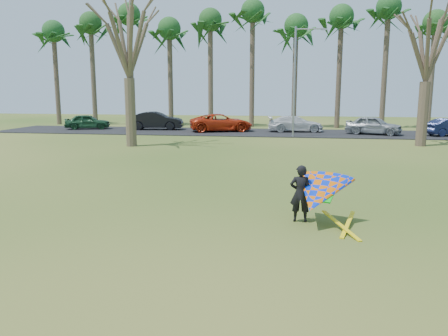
# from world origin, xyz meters

# --- Properties ---
(ground) EXTENTS (100.00, 100.00, 0.00)m
(ground) POSITION_xyz_m (0.00, 0.00, 0.00)
(ground) COLOR #1C490F
(ground) RESTS_ON ground
(parking_strip) EXTENTS (46.00, 7.00, 0.06)m
(parking_strip) POSITION_xyz_m (0.00, 25.00, 0.03)
(parking_strip) COLOR black
(parking_strip) RESTS_ON ground
(palm_0) EXTENTS (4.84, 4.84, 10.84)m
(palm_0) POSITION_xyz_m (-22.00, 31.00, 9.17)
(palm_0) COLOR brown
(palm_0) RESTS_ON ground
(palm_1) EXTENTS (4.84, 4.84, 11.54)m
(palm_1) POSITION_xyz_m (-18.00, 31.00, 9.85)
(palm_1) COLOR #483B2B
(palm_1) RESTS_ON ground
(palm_2) EXTENTS (4.84, 4.84, 12.24)m
(palm_2) POSITION_xyz_m (-14.00, 31.00, 10.52)
(palm_2) COLOR #4C402E
(palm_2) RESTS_ON ground
(palm_3) EXTENTS (4.84, 4.84, 10.84)m
(palm_3) POSITION_xyz_m (-10.00, 31.00, 9.17)
(palm_3) COLOR #4F402F
(palm_3) RESTS_ON ground
(palm_4) EXTENTS (4.84, 4.84, 11.54)m
(palm_4) POSITION_xyz_m (-6.00, 31.00, 9.85)
(palm_4) COLOR #4F3E2F
(palm_4) RESTS_ON ground
(palm_5) EXTENTS (4.84, 4.84, 12.24)m
(palm_5) POSITION_xyz_m (-2.00, 31.00, 10.52)
(palm_5) COLOR brown
(palm_5) RESTS_ON ground
(palm_6) EXTENTS (4.84, 4.84, 10.84)m
(palm_6) POSITION_xyz_m (2.00, 31.00, 9.17)
(palm_6) COLOR #493A2C
(palm_6) RESTS_ON ground
(palm_7) EXTENTS (4.84, 4.84, 11.54)m
(palm_7) POSITION_xyz_m (6.00, 31.00, 9.85)
(palm_7) COLOR #47382A
(palm_7) RESTS_ON ground
(palm_8) EXTENTS (4.84, 4.84, 12.24)m
(palm_8) POSITION_xyz_m (10.00, 31.00, 10.52)
(palm_8) COLOR #493A2B
(palm_8) RESTS_ON ground
(palm_9) EXTENTS (4.84, 4.84, 10.84)m
(palm_9) POSITION_xyz_m (14.00, 31.00, 9.17)
(palm_9) COLOR #4C3D2E
(palm_9) RESTS_ON ground
(bare_tree_left) EXTENTS (6.60, 6.60, 9.70)m
(bare_tree_left) POSITION_xyz_m (-8.00, 15.00, 6.92)
(bare_tree_left) COLOR #4B3E2D
(bare_tree_left) RESTS_ON ground
(bare_tree_right) EXTENTS (6.27, 6.27, 9.21)m
(bare_tree_right) POSITION_xyz_m (10.00, 18.00, 6.57)
(bare_tree_right) COLOR #46362A
(bare_tree_right) RESTS_ON ground
(streetlight) EXTENTS (2.28, 0.18, 8.00)m
(streetlight) POSITION_xyz_m (2.16, 22.00, 4.46)
(streetlight) COLOR gray
(streetlight) RESTS_ON ground
(car_0) EXTENTS (4.17, 2.72, 1.32)m
(car_0) POSITION_xyz_m (-16.14, 25.53, 0.72)
(car_0) COLOR #1B4426
(car_0) RESTS_ON parking_strip
(car_1) EXTENTS (4.88, 2.20, 1.55)m
(car_1) POSITION_xyz_m (-9.94, 26.00, 0.84)
(car_1) COLOR black
(car_1) RESTS_ON parking_strip
(car_2) EXTENTS (5.77, 4.03, 1.46)m
(car_2) POSITION_xyz_m (-4.00, 25.24, 0.79)
(car_2) COLOR #BA2B0E
(car_2) RESTS_ON parking_strip
(car_3) EXTENTS (4.74, 2.41, 1.32)m
(car_3) POSITION_xyz_m (2.17, 25.91, 0.72)
(car_3) COLOR silver
(car_3) RESTS_ON parking_strip
(car_4) EXTENTS (4.56, 2.98, 1.44)m
(car_4) POSITION_xyz_m (8.22, 24.58, 0.78)
(car_4) COLOR gray
(car_4) RESTS_ON parking_strip
(kite_flyer) EXTENTS (2.13, 2.39, 2.02)m
(kite_flyer) POSITION_xyz_m (2.73, 0.14, 0.84)
(kite_flyer) COLOR black
(kite_flyer) RESTS_ON ground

